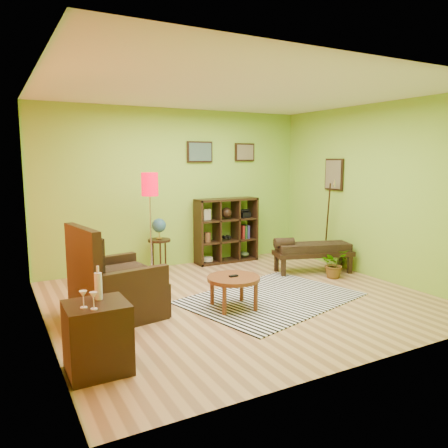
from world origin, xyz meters
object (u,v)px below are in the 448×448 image
cube_shelf (227,230)px  armchair (113,289)px  coffee_table (234,281)px  potted_plant (334,267)px  globe_table (159,232)px  floor_lamp (150,194)px  side_cabinet (97,337)px  bench (311,250)px

cube_shelf → armchair: bearing=-144.3°
coffee_table → potted_plant: (2.17, 0.50, -0.18)m
globe_table → floor_lamp: bearing=-120.5°
side_cabinet → bench: (3.99, 1.84, 0.07)m
armchair → globe_table: (1.24, 1.77, 0.35)m
globe_table → cube_shelf: cube_shelf is taller
side_cabinet → armchair: bearing=69.9°
globe_table → potted_plant: globe_table is taller
coffee_table → bench: size_ratio=0.49×
side_cabinet → potted_plant: side_cabinet is taller
coffee_table → floor_lamp: bearing=108.8°
side_cabinet → coffee_table: bearing=24.9°
globe_table → potted_plant: bearing=-35.5°
armchair → cube_shelf: 3.25m
coffee_table → cube_shelf: 2.61m
armchair → globe_table: 2.19m
armchair → potted_plant: 3.63m
side_cabinet → bench: 4.39m
armchair → cube_shelf: size_ratio=0.96×
cube_shelf → bench: 1.64m
globe_table → bench: 2.61m
coffee_table → potted_plant: size_ratio=1.45×
armchair → side_cabinet: bearing=-110.1°
bench → potted_plant: bearing=-75.2°
floor_lamp → cube_shelf: floor_lamp is taller
cube_shelf → bench: cube_shelf is taller
bench → potted_plant: size_ratio=2.98×
globe_table → side_cabinet: bearing=-119.2°
potted_plant → globe_table: bearing=144.5°
cube_shelf → coffee_table: bearing=-117.0°
coffee_table → floor_lamp: 1.99m
floor_lamp → coffee_table: bearing=-71.2°
coffee_table → potted_plant: bearing=12.9°
armchair → cube_shelf: bearing=35.7°
side_cabinet → potted_plant: 4.34m
coffee_table → cube_shelf: size_ratio=0.57×
armchair → floor_lamp: (0.90, 1.19, 1.04)m
coffee_table → bench: (2.06, 0.94, 0.03)m
side_cabinet → globe_table: size_ratio=1.04×
cube_shelf → globe_table: bearing=-175.0°
floor_lamp → bench: (2.61, -0.67, -1.00)m
cube_shelf → side_cabinet: bearing=-134.1°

